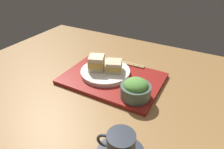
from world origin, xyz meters
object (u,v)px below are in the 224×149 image
sandwich_plate (105,72)px  chopsticks_pair (123,63)px  salad_bowl (136,89)px  coffee_cup (120,147)px  sandwich_far (97,63)px  sandwich_near (114,66)px

sandwich_plate → chopsticks_pair: sandwich_plate is taller
salad_bowl → sandwich_plate: bearing=-26.1°
chopsticks_pair → coffee_cup: bearing=115.1°
sandwich_plate → sandwich_far: sandwich_far is taller
salad_bowl → coffee_cup: size_ratio=0.81×
chopsticks_pair → coffee_cup: (-20.22, 43.13, 1.35)cm
sandwich_near → coffee_cup: 37.99cm
sandwich_far → chopsticks_pair: sandwich_far is taller
sandwich_near → chopsticks_pair: (0.83, -10.55, -3.71)cm
coffee_cup → sandwich_near: bearing=-59.3°
sandwich_near → salad_bowl: salad_bowl is taller
salad_bowl → chopsticks_pair: bearing=-54.1°
sandwich_far → coffee_cup: size_ratio=0.63×
salad_bowl → chopsticks_pair: (14.69, -20.28, -3.05)cm
sandwich_near → chopsticks_pair: 11.21cm
sandwich_plate → sandwich_far: 5.44cm
sandwich_far → salad_bowl: size_ratio=0.78×
sandwich_near → chopsticks_pair: size_ratio=0.41×
sandwich_far → chopsticks_pair: 15.09cm
sandwich_near → salad_bowl: bearing=144.9°
sandwich_plate → salad_bowl: 19.44cm
sandwich_near → chopsticks_pair: bearing=-85.5°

